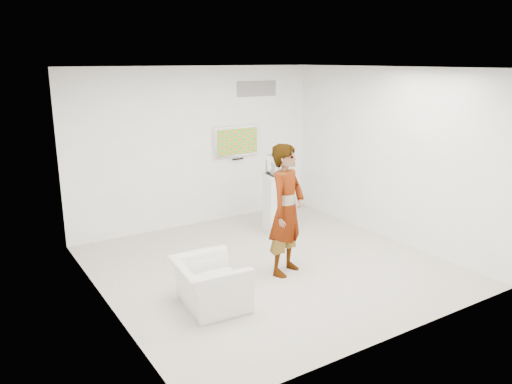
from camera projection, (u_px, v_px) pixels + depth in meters
room at (270, 172)px, 7.40m from camera, size 5.01×5.01×3.00m
tv at (236, 141)px, 9.83m from camera, size 1.00×0.08×0.60m
logo_decal at (257, 89)px, 9.86m from camera, size 0.90×0.02×0.30m
person at (287, 210)px, 7.30m from camera, size 0.85×0.73×1.96m
armchair at (210, 284)px, 6.43m from camera, size 0.93×1.03×0.62m
pedestal at (278, 203)px, 9.22m from camera, size 0.63×0.63×1.08m
floor_uplight at (294, 201)px, 10.82m from camera, size 0.19×0.19×0.26m
vitrine at (279, 165)px, 9.03m from camera, size 0.40×0.40×0.36m
console at (279, 169)px, 9.05m from camera, size 0.09×0.18×0.23m
wii_remote at (287, 154)px, 7.38m from camera, size 0.08×0.14×0.04m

